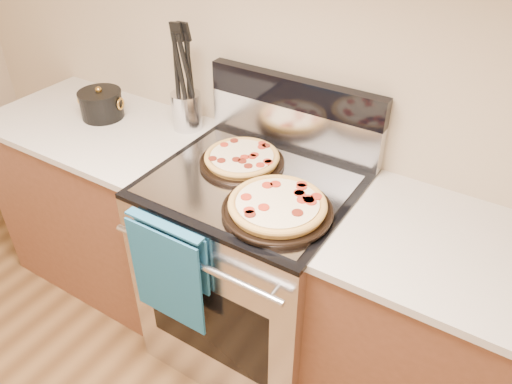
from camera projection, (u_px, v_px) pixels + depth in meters
The scene contains 17 objects.
wall_back at pixel (302, 42), 1.87m from camera, with size 4.00×4.00×0.00m, color #C5B08E.
range_body at pixel (253, 271), 2.15m from camera, with size 0.76×0.68×0.90m, color #B7B7BC.
oven_window at pixel (207, 323), 1.92m from camera, with size 0.56×0.01×0.40m, color black.
cooktop at pixel (253, 183), 1.89m from camera, with size 0.76×0.68×0.02m, color black.
backsplash_lower at pixel (293, 127), 2.04m from camera, with size 0.76×0.06×0.18m, color silver.
backsplash_upper at pixel (295, 93), 1.96m from camera, with size 0.76×0.06×0.12m, color black.
oven_handle at pixel (194, 262), 1.69m from camera, with size 0.03×0.03×0.70m, color silver.
dish_towel at pixel (170, 270), 1.80m from camera, with size 0.32×0.05×0.42m, color navy, non-canonical shape.
foil_sheet at pixel (249, 184), 1.86m from camera, with size 0.70×0.55×0.01m, color gray.
cabinet_left at pixel (112, 204), 2.56m from camera, with size 1.00×0.62×0.88m, color brown.
countertop_left at pixel (96, 125), 2.30m from camera, with size 1.02×0.64×0.03m, color #BCB3A8.
cabinet_right at pixel (463, 360), 1.80m from camera, with size 1.00×0.62×0.88m, color brown.
countertop_right at pixel (499, 268), 1.53m from camera, with size 1.02×0.64×0.03m, color #BCB3A8.
pepperoni_pizza_back at pixel (242, 159), 1.95m from camera, with size 0.33×0.33×0.04m, color #A57532, non-canonical shape.
pepperoni_pizza_front at pixel (277, 207), 1.70m from camera, with size 0.38×0.38×0.05m, color #A57532, non-canonical shape.
utensil_crock at pixel (187, 111), 2.20m from camera, with size 0.13×0.13×0.16m, color silver.
saucepan at pixel (102, 105), 2.30m from camera, with size 0.19×0.19×0.12m, color black.
Camera 1 is at (0.84, 0.34, 1.98)m, focal length 35.00 mm.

